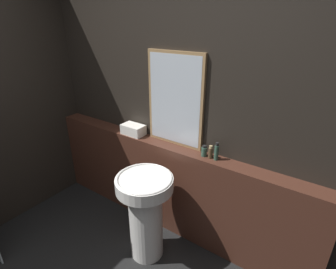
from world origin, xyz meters
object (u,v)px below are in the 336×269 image
at_px(conditioner_bottle, 210,152).
at_px(lotion_bottle, 216,152).
at_px(pedestal_sink, 146,210).
at_px(shampoo_bottle, 204,151).
at_px(towel_stack, 133,130).
at_px(mirror, 175,100).

relative_size(conditioner_bottle, lotion_bottle, 0.73).
xyz_separation_m(pedestal_sink, shampoo_bottle, (0.32, 0.43, 0.50)).
height_order(pedestal_sink, conditioner_bottle, conditioner_bottle).
bearing_deg(lotion_bottle, shampoo_bottle, -180.00).
bearing_deg(towel_stack, lotion_bottle, 0.00).
xyz_separation_m(mirror, shampoo_bottle, (0.35, -0.07, -0.38)).
distance_m(towel_stack, conditioner_bottle, 0.88).
relative_size(shampoo_bottle, lotion_bottle, 0.63).
bearing_deg(towel_stack, conditioner_bottle, 0.00).
bearing_deg(shampoo_bottle, lotion_bottle, 0.00).
xyz_separation_m(pedestal_sink, mirror, (-0.03, 0.50, 0.88)).
height_order(pedestal_sink, lotion_bottle, lotion_bottle).
distance_m(shampoo_bottle, conditioner_bottle, 0.06).
bearing_deg(conditioner_bottle, towel_stack, 180.00).
bearing_deg(conditioner_bottle, lotion_bottle, 0.00).
distance_m(towel_stack, shampoo_bottle, 0.82).
height_order(mirror, lotion_bottle, mirror).
relative_size(pedestal_sink, shampoo_bottle, 8.40).
distance_m(mirror, shampoo_bottle, 0.52).
bearing_deg(pedestal_sink, mirror, 93.50).
relative_size(mirror, conditioner_bottle, 7.35).
distance_m(pedestal_sink, conditioner_bottle, 0.77).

